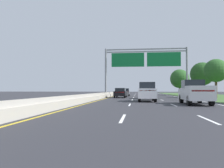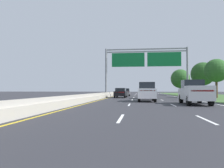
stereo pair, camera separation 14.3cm
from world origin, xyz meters
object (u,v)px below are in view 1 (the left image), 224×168
at_px(overhead_sign_gantry, 146,62).
at_px(car_black_left_lane_sedan, 121,93).
at_px(car_grey_left_lane_sedan, 125,92).
at_px(pickup_truck_silver, 195,92).
at_px(car_white_centre_lane_suv, 147,92).
at_px(roadside_tree_mid, 216,71).
at_px(roadside_tree_far, 202,74).
at_px(roadside_tree_distant, 180,79).
at_px(car_darkgreen_centre_lane_sedan, 147,93).

distance_m(overhead_sign_gantry, car_black_left_lane_sedan, 8.30).
xyz_separation_m(overhead_sign_gantry, car_grey_left_lane_sedan, (-4.05, 5.64, -5.58)).
bearing_deg(pickup_truck_silver, car_black_left_lane_sedan, 27.90).
relative_size(pickup_truck_silver, car_white_centre_lane_suv, 1.16).
xyz_separation_m(car_grey_left_lane_sedan, car_white_centre_lane_suv, (3.59, -21.28, 0.28)).
bearing_deg(car_white_centre_lane_suv, car_black_left_lane_sedan, 18.74).
height_order(pickup_truck_silver, roadside_tree_mid, roadside_tree_mid).
height_order(car_black_left_lane_sedan, roadside_tree_far, roadside_tree_far).
bearing_deg(overhead_sign_gantry, car_black_left_lane_sedan, -133.65).
height_order(pickup_truck_silver, car_black_left_lane_sedan, pickup_truck_silver).
relative_size(pickup_truck_silver, roadside_tree_mid, 0.88).
height_order(roadside_tree_far, roadside_tree_distant, roadside_tree_far).
xyz_separation_m(car_grey_left_lane_sedan, car_darkgreen_centre_lane_sedan, (3.90, -14.15, 0.00)).
bearing_deg(pickup_truck_silver, roadside_tree_far, -15.62).
distance_m(car_grey_left_lane_sedan, car_black_left_lane_sedan, 10.09).
xyz_separation_m(car_black_left_lane_sedan, roadside_tree_far, (16.49, 12.68, 3.84)).
height_order(pickup_truck_silver, roadside_tree_distant, roadside_tree_distant).
xyz_separation_m(car_black_left_lane_sedan, roadside_tree_mid, (15.07, 0.29, 3.49)).
bearing_deg(roadside_tree_mid, car_white_centre_lane_suv, -134.55).
distance_m(car_black_left_lane_sedan, roadside_tree_distant, 26.87).
relative_size(car_grey_left_lane_sedan, car_white_centre_lane_suv, 0.94).
distance_m(overhead_sign_gantry, roadside_tree_far, 14.86).
xyz_separation_m(car_white_centre_lane_suv, roadside_tree_distant, (9.94, 34.04, 3.07)).
relative_size(overhead_sign_gantry, roadside_tree_far, 2.10).
xyz_separation_m(car_darkgreen_centre_lane_sedan, roadside_tree_far, (12.40, 16.74, 3.84)).
bearing_deg(car_grey_left_lane_sedan, car_black_left_lane_sedan, 178.07).
distance_m(car_white_centre_lane_suv, roadside_tree_far, 27.27).
height_order(car_white_centre_lane_suv, roadside_tree_distant, roadside_tree_distant).
relative_size(pickup_truck_silver, car_darkgreen_centre_lane_sedan, 1.23).
bearing_deg(roadside_tree_distant, car_darkgreen_centre_lane_sedan, -109.68).
xyz_separation_m(overhead_sign_gantry, car_black_left_lane_sedan, (-4.24, -4.45, -5.58)).
bearing_deg(roadside_tree_mid, car_grey_left_lane_sedan, 146.61).
height_order(car_grey_left_lane_sedan, car_black_left_lane_sedan, same).
height_order(roadside_tree_mid, roadside_tree_distant, roadside_tree_distant).
bearing_deg(roadside_tree_distant, roadside_tree_mid, -86.57).
xyz_separation_m(car_grey_left_lane_sedan, roadside_tree_distant, (13.53, 12.77, 3.35)).
xyz_separation_m(car_black_left_lane_sedan, roadside_tree_distant, (13.72, 22.86, 3.35)).
height_order(overhead_sign_gantry, car_black_left_lane_sedan, overhead_sign_gantry).
bearing_deg(overhead_sign_gantry, car_white_centre_lane_suv, -91.70).
xyz_separation_m(overhead_sign_gantry, roadside_tree_distant, (9.47, 18.41, -2.23)).
distance_m(car_white_centre_lane_suv, car_darkgreen_centre_lane_sedan, 7.14).
bearing_deg(car_darkgreen_centre_lane_sedan, overhead_sign_gantry, -1.48).
distance_m(pickup_truck_silver, car_darkgreen_centre_lane_sedan, 12.20).
height_order(car_white_centre_lane_suv, roadside_tree_mid, roadside_tree_mid).
bearing_deg(car_darkgreen_centre_lane_sedan, pickup_truck_silver, -162.69).
height_order(car_darkgreen_centre_lane_sedan, roadside_tree_distant, roadside_tree_distant).
relative_size(overhead_sign_gantry, car_darkgreen_centre_lane_sedan, 3.41).
bearing_deg(car_white_centre_lane_suv, roadside_tree_distant, -16.20).
height_order(car_grey_left_lane_sedan, roadside_tree_far, roadside_tree_far).
xyz_separation_m(pickup_truck_silver, car_darkgreen_centre_lane_sedan, (-3.72, 11.62, -0.26)).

